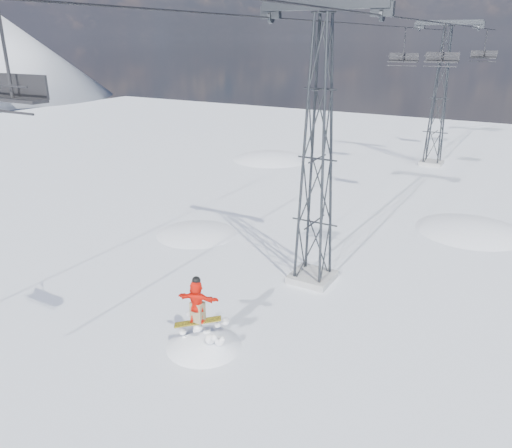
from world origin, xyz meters
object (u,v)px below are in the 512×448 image
at_px(lift_tower_near, 317,159).
at_px(lift_chair_near, 14,90).
at_px(lift_tower_far, 439,99).
at_px(snowboarder_jump, 206,385).

relative_size(lift_tower_near, lift_chair_near, 5.10).
height_order(lift_tower_far, snowboarder_jump, lift_tower_far).
bearing_deg(lift_tower_near, lift_chair_near, -100.76).
relative_size(lift_tower_far, snowboarder_jump, 1.69).
bearing_deg(lift_tower_far, lift_chair_near, -93.44).
bearing_deg(lift_tower_near, lift_tower_far, 90.00).
relative_size(lift_tower_far, lift_chair_near, 5.10).
bearing_deg(snowboarder_jump, lift_tower_far, 87.82).
bearing_deg(lift_chair_near, lift_tower_far, 86.56).
distance_m(snowboarder_jump, lift_chair_near, 11.86).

